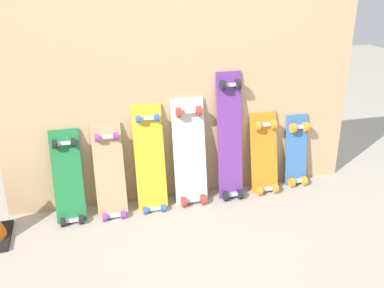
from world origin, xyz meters
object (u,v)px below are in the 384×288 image
Objects in this scene: skateboard_natural at (110,176)px; skateboard_purple at (230,141)px; skateboard_yellow at (150,164)px; skateboard_blue at (297,154)px; skateboard_white at (190,156)px; skateboard_orange at (265,157)px; skateboard_green at (68,182)px.

skateboard_natural is 0.88m from skateboard_purple.
skateboard_purple reaches higher than skateboard_natural.
skateboard_natural is at bearing -177.38° from skateboard_yellow.
skateboard_purple is 0.60m from skateboard_blue.
skateboard_white is 1.32× the size of skateboard_blue.
skateboard_natural reaches higher than skateboard_orange.
skateboard_white is at bearing 2.27° from skateboard_yellow.
skateboard_green is 1.15m from skateboard_purple.
skateboard_yellow is 0.81× the size of skateboard_purple.
skateboard_purple is (0.59, 0.01, 0.10)m from skateboard_yellow.
skateboard_green is 0.84× the size of skateboard_yellow.
skateboard_orange is at bearing 1.08° from skateboard_yellow.
skateboard_yellow is 1.21× the size of skateboard_orange.
skateboard_blue is (1.71, 0.06, -0.02)m from skateboard_green.
skateboard_natural is at bearing -177.65° from skateboard_blue.
skateboard_natural is at bearing -178.27° from skateboard_purple.
skateboard_blue is (0.57, 0.03, -0.18)m from skateboard_purple.
skateboard_green is at bearing -178.83° from skateboard_yellow.
skateboard_orange reaches higher than skateboard_blue.
skateboard_purple is at bearing -179.40° from skateboard_orange.
skateboard_purple is 1.60× the size of skateboard_blue.
skateboard_green is 0.56m from skateboard_yellow.
skateboard_green is 1.42m from skateboard_orange.
skateboard_yellow is (0.55, 0.01, 0.06)m from skateboard_green.
skateboard_purple is (1.14, 0.02, 0.16)m from skateboard_green.
skateboard_white is 0.31m from skateboard_purple.
skateboard_natural is 0.57m from skateboard_white.
skateboard_purple reaches higher than skateboard_white.
skateboard_natural is 1.43m from skateboard_blue.
skateboard_white reaches higher than skateboard_green.
skateboard_orange is at bearing 0.60° from skateboard_purple.
skateboard_yellow is 1.30× the size of skateboard_blue.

